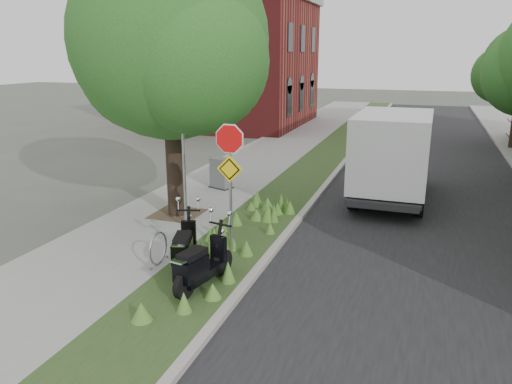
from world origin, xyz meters
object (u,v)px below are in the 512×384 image
(sign_assembly, at_px, (230,162))
(box_truck, at_px, (393,152))
(scooter_near, at_px, (184,252))
(utility_cabinet, at_px, (221,174))
(scooter_far, at_px, (198,270))

(sign_assembly, height_order, box_truck, sign_assembly)
(scooter_near, distance_m, utility_cabinet, 6.97)
(box_truck, bearing_deg, scooter_far, -110.77)
(sign_assembly, xyz_separation_m, utility_cabinet, (-2.52, 5.42, -1.70))
(scooter_near, bearing_deg, sign_assembly, 65.13)
(box_truck, relative_size, utility_cabinet, 5.24)
(scooter_near, xyz_separation_m, scooter_far, (0.70, -0.77, 0.01))
(scooter_far, bearing_deg, box_truck, 69.23)
(scooter_near, height_order, utility_cabinet, utility_cabinet)
(sign_assembly, xyz_separation_m, box_truck, (3.24, 6.21, -0.70))
(scooter_far, height_order, utility_cabinet, utility_cabinet)
(sign_assembly, distance_m, scooter_far, 2.71)
(scooter_far, distance_m, utility_cabinet, 7.92)
(utility_cabinet, bearing_deg, box_truck, 7.86)
(sign_assembly, xyz_separation_m, scooter_near, (-0.59, -1.28, -1.78))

